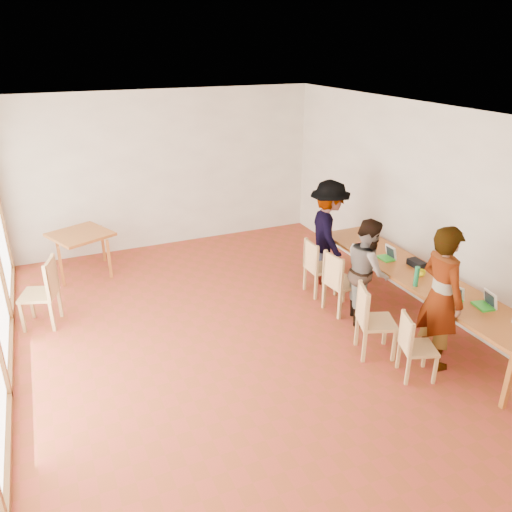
{
  "coord_description": "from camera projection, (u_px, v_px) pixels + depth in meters",
  "views": [
    {
      "loc": [
        -2.18,
        -5.38,
        3.81
      ],
      "look_at": [
        0.32,
        0.34,
        1.1
      ],
      "focal_mm": 35.0,
      "sensor_mm": 36.0,
      "label": 1
    }
  ],
  "objects": [
    {
      "name": "ground",
      "position": [
        245.0,
        342.0,
        6.84
      ],
      "size": [
        8.0,
        8.0,
        0.0
      ],
      "primitive_type": "plane",
      "color": "#A23B27",
      "rests_on": "ground"
    },
    {
      "name": "wall_back",
      "position": [
        165.0,
        170.0,
        9.6
      ],
      "size": [
        6.0,
        0.1,
        3.0
      ],
      "primitive_type": "cube",
      "color": "#EEE6CE",
      "rests_on": "ground"
    },
    {
      "name": "wall_front",
      "position": [
        506.0,
        475.0,
        2.88
      ],
      "size": [
        6.0,
        0.1,
        3.0
      ],
      "primitive_type": "cube",
      "color": "#EEE6CE",
      "rests_on": "ground"
    },
    {
      "name": "wall_right",
      "position": [
        432.0,
        211.0,
        7.34
      ],
      "size": [
        0.1,
        8.0,
        3.0
      ],
      "primitive_type": "cube",
      "color": "#EEE6CE",
      "rests_on": "ground"
    },
    {
      "name": "ceiling",
      "position": [
        242.0,
        116.0,
        5.64
      ],
      "size": [
        6.0,
        8.0,
        0.04
      ],
      "primitive_type": "cube",
      "color": "white",
      "rests_on": "wall_back"
    },
    {
      "name": "communal_table",
      "position": [
        418.0,
        277.0,
        7.1
      ],
      "size": [
        0.8,
        4.0,
        0.75
      ],
      "color": "#A35F24",
      "rests_on": "ground"
    },
    {
      "name": "side_table",
      "position": [
        81.0,
        238.0,
        8.62
      ],
      "size": [
        0.9,
        0.9,
        0.75
      ],
      "rotation": [
        0.0,
        0.0,
        0.41
      ],
      "color": "#A35F24",
      "rests_on": "ground"
    },
    {
      "name": "chair_near",
      "position": [
        412.0,
        340.0,
        5.95
      ],
      "size": [
        0.5,
        0.5,
        0.45
      ],
      "rotation": [
        0.0,
        0.0,
        -0.35
      ],
      "color": "#E4B672",
      "rests_on": "ground"
    },
    {
      "name": "chair_mid",
      "position": [
        370.0,
        314.0,
        6.37
      ],
      "size": [
        0.58,
        0.58,
        0.52
      ],
      "rotation": [
        0.0,
        0.0,
        -0.35
      ],
      "color": "#E4B672",
      "rests_on": "ground"
    },
    {
      "name": "chair_far",
      "position": [
        338.0,
        277.0,
        7.37
      ],
      "size": [
        0.49,
        0.49,
        0.51
      ],
      "rotation": [
        0.0,
        0.0,
        0.11
      ],
      "color": "#E4B672",
      "rests_on": "ground"
    },
    {
      "name": "chair_empty",
      "position": [
        316.0,
        262.0,
        7.94
      ],
      "size": [
        0.43,
        0.43,
        0.49
      ],
      "rotation": [
        0.0,
        0.0,
        -0.01
      ],
      "color": "#E4B672",
      "rests_on": "ground"
    },
    {
      "name": "chair_spare",
      "position": [
        45.0,
        286.0,
        7.04
      ],
      "size": [
        0.6,
        0.6,
        0.54
      ],
      "rotation": [
        0.0,
        0.0,
        2.82
      ],
      "color": "#E4B672",
      "rests_on": "ground"
    },
    {
      "name": "person_near",
      "position": [
        441.0,
        297.0,
        6.08
      ],
      "size": [
        0.47,
        0.69,
        1.85
      ],
      "primitive_type": "imported",
      "rotation": [
        0.0,
        0.0,
        1.53
      ],
      "color": "gray",
      "rests_on": "ground"
    },
    {
      "name": "person_mid",
      "position": [
        367.0,
        270.0,
        7.14
      ],
      "size": [
        0.83,
        0.92,
        1.55
      ],
      "primitive_type": "imported",
      "rotation": [
        0.0,
        0.0,
        1.17
      ],
      "color": "gray",
      "rests_on": "ground"
    },
    {
      "name": "person_far",
      "position": [
        328.0,
        233.0,
        8.22
      ],
      "size": [
        0.94,
        1.27,
        1.77
      ],
      "primitive_type": "imported",
      "rotation": [
        0.0,
        0.0,
        1.3
      ],
      "color": "gray",
      "rests_on": "ground"
    },
    {
      "name": "laptop_near",
      "position": [
        487.0,
        303.0,
        6.2
      ],
      "size": [
        0.26,
        0.28,
        0.21
      ],
      "rotation": [
        0.0,
        0.0,
        -0.19
      ],
      "color": "green",
      "rests_on": "communal_table"
    },
    {
      "name": "laptop_mid",
      "position": [
        454.0,
        296.0,
        6.37
      ],
      "size": [
        0.24,
        0.26,
        0.19
      ],
      "rotation": [
        0.0,
        0.0,
        0.25
      ],
      "color": "green",
      "rests_on": "communal_table"
    },
    {
      "name": "laptop_far",
      "position": [
        388.0,
        255.0,
        7.57
      ],
      "size": [
        0.21,
        0.25,
        0.21
      ],
      "rotation": [
        0.0,
        0.0,
        0.0
      ],
      "color": "green",
      "rests_on": "communal_table"
    },
    {
      "name": "yellow_mug",
      "position": [
        421.0,
        273.0,
        7.01
      ],
      "size": [
        0.12,
        0.12,
        0.09
      ],
      "primitive_type": "imported",
      "rotation": [
        0.0,
        0.0,
        0.04
      ],
      "color": "#CCD011",
      "rests_on": "communal_table"
    },
    {
      "name": "green_bottle",
      "position": [
        416.0,
        277.0,
        6.69
      ],
      "size": [
        0.07,
        0.07,
        0.28
      ],
      "primitive_type": "cylinder",
      "color": "#1B7E48",
      "rests_on": "communal_table"
    },
    {
      "name": "condiment_cup",
      "position": [
        374.0,
        249.0,
        7.86
      ],
      "size": [
        0.08,
        0.08,
        0.06
      ],
      "primitive_type": "cylinder",
      "color": "white",
      "rests_on": "communal_table"
    },
    {
      "name": "pink_phone",
      "position": [
        360.0,
        244.0,
        8.11
      ],
      "size": [
        0.05,
        0.1,
        0.01
      ],
      "primitive_type": "cube",
      "color": "#F54564",
      "rests_on": "communal_table"
    },
    {
      "name": "black_pouch",
      "position": [
        416.0,
        263.0,
        7.32
      ],
      "size": [
        0.16,
        0.26,
        0.09
      ],
      "primitive_type": "cube",
      "color": "black",
      "rests_on": "communal_table"
    }
  ]
}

